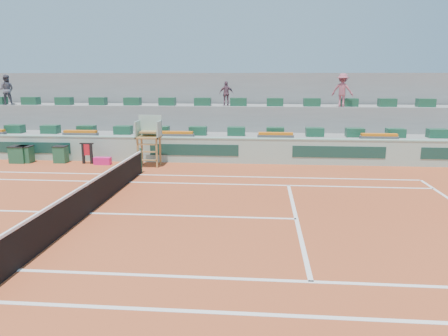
# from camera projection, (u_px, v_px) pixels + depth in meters

# --- Properties ---
(ground) EXTENTS (90.00, 90.00, 0.00)m
(ground) POSITION_uv_depth(u_px,v_px,m) (90.00, 213.00, 13.63)
(ground) COLOR #A3411F
(ground) RESTS_ON ground
(seating_tier_lower) EXTENTS (36.00, 4.00, 1.20)m
(seating_tier_lower) POSITION_uv_depth(u_px,v_px,m) (165.00, 143.00, 23.94)
(seating_tier_lower) COLOR gray
(seating_tier_lower) RESTS_ON ground
(seating_tier_upper) EXTENTS (36.00, 2.40, 2.60)m
(seating_tier_upper) POSITION_uv_depth(u_px,v_px,m) (170.00, 127.00, 25.36)
(seating_tier_upper) COLOR gray
(seating_tier_upper) RESTS_ON ground
(stadium_back_wall) EXTENTS (36.00, 0.40, 4.40)m
(stadium_back_wall) POSITION_uv_depth(u_px,v_px,m) (175.00, 110.00, 26.73)
(stadium_back_wall) COLOR gray
(stadium_back_wall) RESTS_ON ground
(player_bag) EXTENTS (0.80, 0.36, 0.36)m
(player_bag) POSITION_uv_depth(u_px,v_px,m) (103.00, 161.00, 21.16)
(player_bag) COLOR #E01D76
(player_bag) RESTS_ON ground
(spectator_left) EXTENTS (0.93, 0.79, 1.69)m
(spectator_left) POSITION_uv_depth(u_px,v_px,m) (7.00, 90.00, 24.97)
(spectator_left) COLOR #4B4C58
(spectator_left) RESTS_ON seating_tier_upper
(spectator_mid) EXTENTS (0.82, 0.42, 1.34)m
(spectator_mid) POSITION_uv_depth(u_px,v_px,m) (226.00, 94.00, 24.07)
(spectator_mid) COLOR #6B4757
(spectator_mid) RESTS_ON seating_tier_upper
(spectator_right) EXTENTS (1.30, 1.06, 1.76)m
(spectator_right) POSITION_uv_depth(u_px,v_px,m) (342.00, 90.00, 23.25)
(spectator_right) COLOR #9E4F5D
(spectator_right) RESTS_ON seating_tier_upper
(court_lines) EXTENTS (23.89, 11.09, 0.01)m
(court_lines) POSITION_uv_depth(u_px,v_px,m) (90.00, 213.00, 13.63)
(court_lines) COLOR white
(court_lines) RESTS_ON ground
(tennis_net) EXTENTS (0.10, 11.97, 1.10)m
(tennis_net) POSITION_uv_depth(u_px,v_px,m) (89.00, 197.00, 13.52)
(tennis_net) COLOR black
(tennis_net) RESTS_ON ground
(advertising_hoarding) EXTENTS (36.00, 0.34, 1.26)m
(advertising_hoarding) POSITION_uv_depth(u_px,v_px,m) (155.00, 149.00, 21.78)
(advertising_hoarding) COLOR #92B7A7
(advertising_hoarding) RESTS_ON ground
(umpire_chair) EXTENTS (1.10, 0.90, 2.40)m
(umpire_chair) POSITION_uv_depth(u_px,v_px,m) (149.00, 134.00, 20.62)
(umpire_chair) COLOR olive
(umpire_chair) RESTS_ON ground
(seat_row_lower) EXTENTS (32.90, 0.60, 0.44)m
(seat_row_lower) POSITION_uv_depth(u_px,v_px,m) (160.00, 130.00, 22.89)
(seat_row_lower) COLOR #194B31
(seat_row_lower) RESTS_ON seating_tier_lower
(seat_row_upper) EXTENTS (32.90, 0.60, 0.44)m
(seat_row_upper) POSITION_uv_depth(u_px,v_px,m) (167.00, 101.00, 24.46)
(seat_row_upper) COLOR #194B31
(seat_row_upper) RESTS_ON seating_tier_upper
(flower_planters) EXTENTS (26.80, 0.36, 0.28)m
(flower_planters) POSITION_uv_depth(u_px,v_px,m) (128.00, 134.00, 22.26)
(flower_planters) COLOR #515151
(flower_planters) RESTS_ON seating_tier_lower
(drink_cooler_a) EXTENTS (0.63, 0.55, 0.84)m
(drink_cooler_a) POSITION_uv_depth(u_px,v_px,m) (61.00, 154.00, 21.59)
(drink_cooler_a) COLOR #1A5033
(drink_cooler_a) RESTS_ON ground
(drink_cooler_b) EXTENTS (0.70, 0.61, 0.84)m
(drink_cooler_b) POSITION_uv_depth(u_px,v_px,m) (25.00, 154.00, 21.61)
(drink_cooler_b) COLOR #1A5033
(drink_cooler_b) RESTS_ON ground
(drink_cooler_c) EXTENTS (0.82, 0.71, 0.84)m
(drink_cooler_c) POSITION_uv_depth(u_px,v_px,m) (19.00, 154.00, 21.58)
(drink_cooler_c) COLOR #1A5033
(drink_cooler_c) RESTS_ON ground
(towel_rack) EXTENTS (0.69, 0.11, 1.03)m
(towel_rack) POSITION_uv_depth(u_px,v_px,m) (87.00, 152.00, 21.28)
(towel_rack) COLOR black
(towel_rack) RESTS_ON ground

